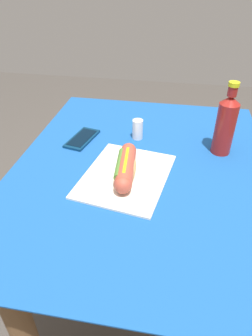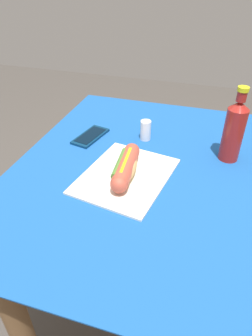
{
  "view_description": "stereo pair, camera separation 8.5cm",
  "coord_description": "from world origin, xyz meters",
  "px_view_note": "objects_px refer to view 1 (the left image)",
  "views": [
    {
      "loc": [
        -0.74,
        -0.08,
        1.3
      ],
      "look_at": [
        -0.06,
        0.04,
        0.81
      ],
      "focal_mm": 32.21,
      "sensor_mm": 36.0,
      "label": 1
    },
    {
      "loc": [
        -0.72,
        -0.17,
        1.3
      ],
      "look_at": [
        -0.06,
        0.04,
        0.81
      ],
      "focal_mm": 32.21,
      "sensor_mm": 36.0,
      "label": 2
    }
  ],
  "objects_px": {
    "cell_phone": "(82,139)",
    "soda_bottle": "(226,124)",
    "salt_shaker": "(138,129)",
    "hot_dog": "(126,167)"
  },
  "relations": [
    {
      "from": "soda_bottle",
      "to": "salt_shaker",
      "type": "relative_size",
      "value": 3.36
    },
    {
      "from": "cell_phone",
      "to": "salt_shaker",
      "type": "bearing_deg",
      "value": -76.51
    },
    {
      "from": "hot_dog",
      "to": "soda_bottle",
      "type": "xyz_separation_m",
      "value": [
        0.19,
        -0.28,
        0.07
      ]
    },
    {
      "from": "hot_dog",
      "to": "salt_shaker",
      "type": "distance_m",
      "value": 0.23
    },
    {
      "from": "cell_phone",
      "to": "salt_shaker",
      "type": "relative_size",
      "value": 2.28
    },
    {
      "from": "cell_phone",
      "to": "soda_bottle",
      "type": "xyz_separation_m",
      "value": [
        0.0,
        -0.46,
        0.1
      ]
    },
    {
      "from": "cell_phone",
      "to": "soda_bottle",
      "type": "distance_m",
      "value": 0.47
    },
    {
      "from": "cell_phone",
      "to": "salt_shaker",
      "type": "distance_m",
      "value": 0.19
    },
    {
      "from": "cell_phone",
      "to": "soda_bottle",
      "type": "height_order",
      "value": "soda_bottle"
    },
    {
      "from": "soda_bottle",
      "to": "salt_shaker",
      "type": "height_order",
      "value": "soda_bottle"
    }
  ]
}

